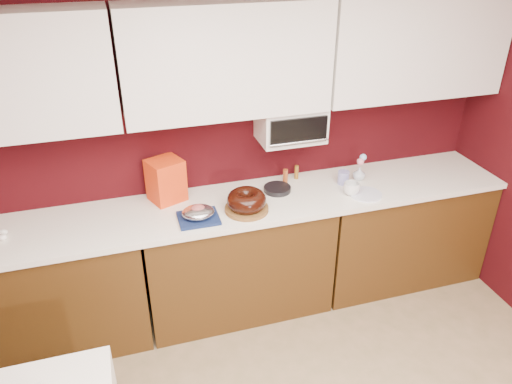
{
  "coord_description": "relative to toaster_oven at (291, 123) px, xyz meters",
  "views": [
    {
      "loc": [
        -0.73,
        -0.94,
        2.62
      ],
      "look_at": [
        0.12,
        1.84,
        1.02
      ],
      "focal_mm": 35.0,
      "sensor_mm": 36.0,
      "label": 1
    }
  ],
  "objects": [
    {
      "name": "wall_back",
      "position": [
        -0.45,
        0.15,
        -0.12
      ],
      "size": [
        4.0,
        0.02,
        2.5
      ],
      "primitive_type": "cube",
      "color": "#37070B",
      "rests_on": "floor"
    },
    {
      "name": "base_cabinet_left",
      "position": [
        -1.78,
        -0.17,
        -0.95
      ],
      "size": [
        1.31,
        0.58,
        0.86
      ],
      "primitive_type": "cube",
      "color": "#45290D",
      "rests_on": "floor"
    },
    {
      "name": "base_cabinet_center",
      "position": [
        -0.45,
        -0.17,
        -0.95
      ],
      "size": [
        1.31,
        0.58,
        0.86
      ],
      "primitive_type": "cube",
      "color": "#45290D",
      "rests_on": "floor"
    },
    {
      "name": "base_cabinet_right",
      "position": [
        0.88,
        -0.17,
        -0.95
      ],
      "size": [
        1.31,
        0.58,
        0.86
      ],
      "primitive_type": "cube",
      "color": "#45290D",
      "rests_on": "floor"
    },
    {
      "name": "countertop",
      "position": [
        -0.45,
        -0.17,
        -0.49
      ],
      "size": [
        4.0,
        0.62,
        0.04
      ],
      "primitive_type": "cube",
      "color": "white",
      "rests_on": "base_cabinet_center"
    },
    {
      "name": "upper_cabinet_center",
      "position": [
        -0.45,
        -0.02,
        0.48
      ],
      "size": [
        1.31,
        0.33,
        0.7
      ],
      "primitive_type": "cube",
      "color": "white",
      "rests_on": "wall_back"
    },
    {
      "name": "upper_cabinet_right",
      "position": [
        0.88,
        -0.02,
        0.48
      ],
      "size": [
        1.31,
        0.33,
        0.7
      ],
      "primitive_type": "cube",
      "color": "white",
      "rests_on": "wall_back"
    },
    {
      "name": "toaster_oven",
      "position": [
        0.0,
        0.0,
        0.0
      ],
      "size": [
        0.45,
        0.3,
        0.25
      ],
      "primitive_type": "cube",
      "color": "white",
      "rests_on": "upper_cabinet_center"
    },
    {
      "name": "toaster_oven_door",
      "position": [
        0.0,
        -0.16,
        0.0
      ],
      "size": [
        0.4,
        0.02,
        0.18
      ],
      "primitive_type": "cube",
      "color": "black",
      "rests_on": "toaster_oven"
    },
    {
      "name": "toaster_oven_handle",
      "position": [
        0.0,
        -0.18,
        -0.07
      ],
      "size": [
        0.42,
        0.02,
        0.02
      ],
      "primitive_type": "cylinder",
      "rotation": [
        0.0,
        1.57,
        0.0
      ],
      "color": "silver",
      "rests_on": "toaster_oven"
    },
    {
      "name": "cake_base",
      "position": [
        -0.4,
        -0.29,
        -0.46
      ],
      "size": [
        0.35,
        0.35,
        0.03
      ],
      "primitive_type": "cylinder",
      "rotation": [
        0.0,
        0.0,
        0.2
      ],
      "color": "brown",
      "rests_on": "countertop"
    },
    {
      "name": "bundt_cake",
      "position": [
        -0.4,
        -0.29,
        -0.39
      ],
      "size": [
        0.33,
        0.33,
        0.11
      ],
      "primitive_type": "torus",
      "rotation": [
        0.0,
        0.0,
        0.32
      ],
      "color": "black",
      "rests_on": "cake_base"
    },
    {
      "name": "navy_towel",
      "position": [
        -0.73,
        -0.3,
        -0.46
      ],
      "size": [
        0.26,
        0.22,
        0.02
      ],
      "primitive_type": "cube",
      "rotation": [
        0.0,
        0.0,
        -0.01
      ],
      "color": "#14214B",
      "rests_on": "countertop"
    },
    {
      "name": "foil_ham_nest",
      "position": [
        -0.73,
        -0.3,
        -0.42
      ],
      "size": [
        0.24,
        0.21,
        0.08
      ],
      "primitive_type": "ellipsoid",
      "rotation": [
        0.0,
        0.0,
        0.19
      ],
      "color": "silver",
      "rests_on": "navy_towel"
    },
    {
      "name": "roasted_ham",
      "position": [
        -0.73,
        -0.3,
        -0.4
      ],
      "size": [
        0.1,
        0.08,
        0.06
      ],
      "primitive_type": "ellipsoid",
      "rotation": [
        0.0,
        0.0,
        0.03
      ],
      "color": "#AA514D",
      "rests_on": "foil_ham_nest"
    },
    {
      "name": "pandoro_box",
      "position": [
        -0.89,
        0.02,
        -0.33
      ],
      "size": [
        0.28,
        0.27,
        0.3
      ],
      "primitive_type": "cube",
      "rotation": [
        0.0,
        0.0,
        0.38
      ],
      "color": "red",
      "rests_on": "countertop"
    },
    {
      "name": "dark_pan",
      "position": [
        -0.12,
        -0.09,
        -0.46
      ],
      "size": [
        0.22,
        0.22,
        0.03
      ],
      "primitive_type": "cylinder",
      "rotation": [
        0.0,
        0.0,
        0.15
      ],
      "color": "black",
      "rests_on": "countertop"
    },
    {
      "name": "coffee_mug",
      "position": [
        0.37,
        -0.28,
        -0.42
      ],
      "size": [
        0.13,
        0.13,
        0.11
      ],
      "primitive_type": "imported",
      "rotation": [
        0.0,
        0.0,
        0.44
      ],
      "color": "silver",
      "rests_on": "countertop"
    },
    {
      "name": "blue_jar",
      "position": [
        0.39,
        -0.12,
        -0.43
      ],
      "size": [
        0.09,
        0.09,
        0.1
      ],
      "primitive_type": "cylinder",
      "rotation": [
        0.0,
        0.0,
        0.08
      ],
      "color": "#1C1D9B",
      "rests_on": "countertop"
    },
    {
      "name": "flower_vase",
      "position": [
        0.53,
        -0.09,
        -0.42
      ],
      "size": [
        0.09,
        0.09,
        0.11
      ],
      "primitive_type": "imported",
      "rotation": [
        0.0,
        0.0,
        0.34
      ],
      "color": "#AFBBC6",
      "rests_on": "countertop"
    },
    {
      "name": "flower_pink",
      "position": [
        0.53,
        -0.09,
        -0.33
      ],
      "size": [
        0.05,
        0.05,
        0.05
      ],
      "primitive_type": "sphere",
      "color": "pink",
      "rests_on": "flower_vase"
    },
    {
      "name": "flower_blue",
      "position": [
        0.56,
        -0.07,
        -0.3
      ],
      "size": [
        0.05,
        0.05,
        0.05
      ],
      "primitive_type": "sphere",
      "color": "#8FC3E4",
      "rests_on": "flower_vase"
    },
    {
      "name": "china_plate",
      "position": [
        0.46,
        -0.32,
        -0.47
      ],
      "size": [
        0.3,
        0.3,
        0.01
      ],
      "primitive_type": "cylinder",
      "rotation": [
        0.0,
        0.0,
        -0.42
      ],
      "color": "white",
      "rests_on": "countertop"
    },
    {
      "name": "amber_bottle",
      "position": [
        -0.02,
        0.02,
        -0.42
      ],
      "size": [
        0.05,
        0.05,
        0.11
      ],
      "primitive_type": "cylinder",
      "rotation": [
        0.0,
        0.0,
        0.31
      ],
      "color": "#96431B",
      "rests_on": "countertop"
    },
    {
      "name": "egg_left",
      "position": [
        -1.92,
        -0.19,
        -0.46
      ],
      "size": [
        0.06,
        0.05,
        0.04
      ],
      "primitive_type": "ellipsoid",
      "rotation": [
        0.0,
        0.0,
        0.28
      ],
      "color": "white",
      "rests_on": "countertop"
    },
    {
      "name": "egg_right",
      "position": [
        -1.92,
        -0.13,
        -0.45
      ],
      "size": [
        0.06,
        0.05,
        0.04
      ],
      "primitive_type": "ellipsoid",
      "rotation": [
        0.0,
        0.0,
        0.14
      ],
      "color": "white",
      "rests_on": "countertop"
    },
    {
      "name": "amber_bottle_tall",
      "position": [
        0.08,
        0.06,
        -0.42
      ],
      "size": [
        0.04,
        0.04,
        0.11
      ],
      "primitive_type": "cylinder",
      "rotation": [
        0.0,
        0.0,
        -0.32
      ],
      "color": "brown",
      "rests_on": "countertop"
    }
  ]
}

